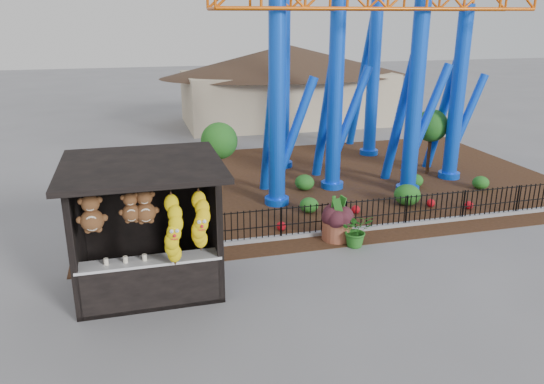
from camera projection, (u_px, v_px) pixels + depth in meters
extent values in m
plane|color=slate|center=(283.00, 292.00, 12.47)|extent=(120.00, 120.00, 0.00)
cube|color=#331E11|center=(325.00, 181.00, 20.78)|extent=(18.00, 12.00, 0.02)
cube|color=gray|center=(382.00, 227.00, 16.19)|extent=(18.00, 0.18, 0.12)
cube|color=black|center=(151.00, 283.00, 12.82)|extent=(3.20, 2.60, 0.10)
cube|color=black|center=(144.00, 209.00, 13.50)|extent=(3.20, 0.12, 3.00)
cube|color=black|center=(77.00, 234.00, 11.99)|extent=(0.12, 2.60, 3.00)
cube|color=black|center=(212.00, 221.00, 12.74)|extent=(0.12, 2.60, 3.00)
cube|color=black|center=(141.00, 166.00, 11.64)|extent=(3.50, 3.40, 0.12)
cube|color=black|center=(72.00, 256.00, 10.86)|extent=(0.14, 0.14, 3.00)
cube|color=black|center=(220.00, 241.00, 11.61)|extent=(0.14, 0.14, 3.00)
cube|color=black|center=(151.00, 284.00, 11.70)|extent=(3.00, 0.50, 1.10)
cube|color=silver|center=(150.00, 261.00, 11.52)|extent=(3.10, 0.55, 0.06)
cylinder|color=black|center=(144.00, 191.00, 10.61)|extent=(2.90, 0.04, 0.04)
cylinder|color=blue|center=(277.00, 103.00, 17.23)|extent=(0.56, 0.56, 7.00)
cylinder|color=blue|center=(277.00, 201.00, 18.30)|extent=(0.84, 0.84, 0.24)
cylinder|color=blue|center=(336.00, 91.00, 18.90)|extent=(0.56, 0.56, 7.30)
cylinder|color=blue|center=(332.00, 185.00, 20.02)|extent=(0.84, 0.84, 0.24)
cylinder|color=blue|center=(416.00, 90.00, 18.38)|extent=(0.56, 0.56, 7.50)
cylinder|color=blue|center=(407.00, 189.00, 19.53)|extent=(0.84, 0.84, 0.24)
cylinder|color=blue|center=(458.00, 95.00, 20.24)|extent=(0.56, 0.56, 6.60)
cylinder|color=blue|center=(449.00, 175.00, 21.24)|extent=(0.84, 0.84, 0.24)
cylinder|color=blue|center=(283.00, 53.00, 21.33)|extent=(0.56, 0.56, 9.50)
cylinder|color=blue|center=(282.00, 164.00, 22.80)|extent=(0.84, 0.84, 0.24)
cylinder|color=blue|center=(376.00, 38.00, 23.19)|extent=(0.56, 0.56, 10.50)
cylinder|color=blue|center=(369.00, 152.00, 24.82)|extent=(0.84, 0.84, 0.24)
cylinder|color=blue|center=(270.00, 124.00, 18.34)|extent=(0.36, 2.21, 5.85)
cylinder|color=blue|center=(294.00, 131.00, 18.01)|extent=(1.62, 0.32, 3.73)
cylinder|color=blue|center=(326.00, 112.00, 20.01)|extent=(0.36, 2.29, 6.10)
cylinder|color=blue|center=(349.00, 119.00, 19.69)|extent=(1.67, 0.32, 3.88)
cylinder|color=blue|center=(401.00, 112.00, 19.50)|extent=(0.36, 2.34, 6.26)
cylinder|color=blue|center=(426.00, 119.00, 19.18)|extent=(1.71, 0.32, 3.99)
cylinder|color=blue|center=(442.00, 113.00, 21.32)|extent=(0.36, 2.10, 5.53)
cylinder|color=blue|center=(466.00, 119.00, 21.00)|extent=(1.54, 0.32, 3.52)
cylinder|color=#9A5138|center=(337.00, 230.00, 15.35)|extent=(1.10, 1.10, 0.58)
ellipsoid|color=#35151C|center=(338.00, 210.00, 15.16)|extent=(0.70, 0.70, 0.64)
imported|color=#224F17|center=(356.00, 230.00, 14.84)|extent=(0.92, 0.81, 0.98)
ellipsoid|color=#205D1B|center=(309.00, 205.00, 17.44)|extent=(0.62, 0.62, 0.50)
ellipsoid|color=#205D1B|center=(407.00, 195.00, 18.10)|extent=(0.90, 0.90, 0.72)
ellipsoid|color=#205D1B|center=(415.00, 180.00, 20.04)|extent=(0.62, 0.62, 0.50)
ellipsoid|color=#205D1B|center=(305.00, 182.00, 19.67)|extent=(0.72, 0.72, 0.58)
ellipsoid|color=#205D1B|center=(481.00, 183.00, 19.80)|extent=(0.61, 0.61, 0.49)
sphere|color=red|center=(281.00, 226.00, 15.98)|extent=(0.28, 0.28, 0.28)
sphere|color=red|center=(356.00, 209.00, 17.36)|extent=(0.28, 0.28, 0.28)
sphere|color=red|center=(431.00, 203.00, 17.96)|extent=(0.28, 0.28, 0.28)
sphere|color=red|center=(469.00, 205.00, 17.75)|extent=(0.28, 0.28, 0.28)
cube|color=#BFAD8C|center=(287.00, 98.00, 31.80)|extent=(12.00, 6.00, 3.00)
cone|color=#332319|center=(287.00, 57.00, 31.04)|extent=(15.00, 15.00, 1.80)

